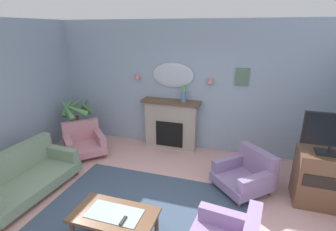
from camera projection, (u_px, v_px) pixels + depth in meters
The scene contains 17 objects.
floor at pixel (139, 231), 3.64m from camera, with size 7.23×6.69×0.10m, color #C6938E.
wall_back at pixel (188, 87), 5.76m from camera, with size 7.23×0.10×2.90m, color #8C9EB2.
patterned_rug at pixel (144, 219), 3.81m from camera, with size 3.20×2.40×0.01m, color #38475B.
fireplace at pixel (171, 125), 5.94m from camera, with size 1.36×0.36×1.16m.
mantel_vase_left at pixel (184, 94), 5.58m from camera, with size 0.11×0.11×0.40m.
wall_mirror at pixel (173, 75), 5.70m from camera, with size 0.96×0.06×0.56m, color #B2BCC6.
wall_sconce_left at pixel (137, 76), 5.91m from camera, with size 0.14×0.14×0.14m, color #D17066.
wall_sconce_right at pixel (210, 80), 5.43m from camera, with size 0.14×0.14×0.14m, color #D17066.
framed_picture at pixel (242, 77), 5.27m from camera, with size 0.28×0.03×0.36m, color #4C6B56.
coffee_table at pixel (115, 217), 3.30m from camera, with size 1.10×0.60×0.45m.
tv_remote at pixel (123, 221), 3.14m from camera, with size 0.04×0.16×0.02m, color black.
floral_couch at pixel (23, 176), 4.32m from camera, with size 0.95×1.76×0.76m.
armchair_near_fireplace at pixel (246, 173), 4.44m from camera, with size 1.15×1.15×0.71m.
armchair_by_coffee_table at pixel (84, 141), 5.71m from camera, with size 1.15×1.15×0.71m.
tv_cabinet at pixel (322, 179), 4.03m from camera, with size 0.80×0.57×0.90m.
tv_flatscreen at pixel (333, 133), 3.75m from camera, with size 0.84×0.24×0.65m.
potted_plant_corner_palm at pixel (78, 120), 6.07m from camera, with size 0.82×0.83×1.24m.
Camera 1 is at (1.27, -2.64, 2.71)m, focal length 27.12 mm.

